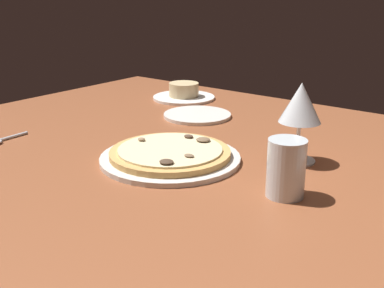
# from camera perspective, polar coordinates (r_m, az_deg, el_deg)

# --- Properties ---
(dining_table) EXTENTS (1.50, 1.10, 0.04)m
(dining_table) POSITION_cam_1_polar(r_m,az_deg,el_deg) (1.00, 2.49, -2.44)
(dining_table) COLOR brown
(dining_table) RESTS_ON ground
(pizza_main) EXTENTS (0.28, 0.28, 0.03)m
(pizza_main) POSITION_cam_1_polar(r_m,az_deg,el_deg) (0.96, -2.58, -1.31)
(pizza_main) COLOR silver
(pizza_main) RESTS_ON dining_table
(ramekin_on_saucer) EXTENTS (0.19, 0.19, 0.05)m
(ramekin_on_saucer) POSITION_cam_1_polar(r_m,az_deg,el_deg) (1.49, -0.97, 6.01)
(ramekin_on_saucer) COLOR white
(ramekin_on_saucer) RESTS_ON dining_table
(wine_glass_far) EXTENTS (0.08, 0.08, 0.16)m
(wine_glass_far) POSITION_cam_1_polar(r_m,az_deg,el_deg) (0.95, 12.69, 4.45)
(wine_glass_far) COLOR silver
(wine_glass_far) RESTS_ON dining_table
(water_glass) EXTENTS (0.06, 0.06, 0.10)m
(water_glass) POSITION_cam_1_polar(r_m,az_deg,el_deg) (0.81, 11.02, -3.13)
(water_glass) COLOR silver
(water_glass) RESTS_ON dining_table
(side_plate) EXTENTS (0.18, 0.18, 0.01)m
(side_plate) POSITION_cam_1_polar(r_m,az_deg,el_deg) (1.28, 0.63, 3.42)
(side_plate) COLOR silver
(side_plate) RESTS_ON dining_table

